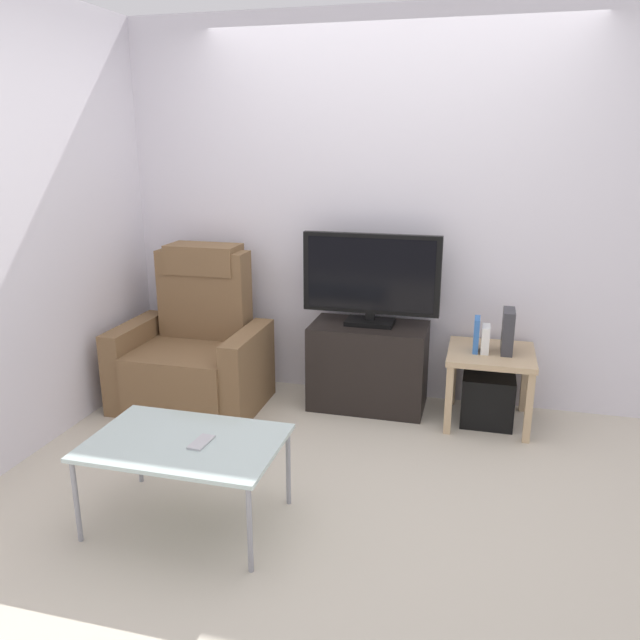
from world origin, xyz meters
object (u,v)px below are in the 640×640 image
Objects in this scene: television at (371,277)px; side_table at (490,363)px; tv_stand at (368,366)px; cell_phone at (201,442)px; coffee_table at (185,446)px; subwoofer_box at (488,398)px; recliner_armchair at (195,351)px; book_middle at (485,339)px; book_leftmost at (476,335)px; game_console at (508,331)px.

side_table is at bearing -5.34° from television.
tv_stand is at bearing -90.00° from television.
coffee_table is at bearing -179.85° from cell_phone.
coffee_table is (-1.39, -1.52, 0.24)m from subwoofer_box.
side_table is 2.00m from cell_phone.
recliner_armchair is 1.96m from book_middle.
side_table is 2.43× the size of book_leftmost.
book_middle is (1.94, 0.15, 0.20)m from recliner_armchair.
game_console is (0.89, -0.06, -0.28)m from television.
recliner_armchair reaches higher than cell_phone.
book_leftmost is at bearing 55.48° from cell_phone.
coffee_table is (-0.58, -1.59, -0.50)m from television.
tv_stand is 4.52× the size of book_middle.
tv_stand is 0.61m from television.
recliner_armchair is at bearing -168.42° from television.
television is 0.84m from book_middle.
recliner_armchair reaches higher than side_table.
coffee_table is (-1.29, -1.50, -0.19)m from book_leftmost.
television is 3.30× the size of game_console.
cell_phone reaches higher than coffee_table.
tv_stand is at bearing 173.81° from book_leftmost.
book_middle is 0.19× the size of coffee_table.
recliner_armchair reaches higher than subwoofer_box.
coffee_table is at bearing -132.40° from side_table.
game_console is at bearing 8.97° from book_leftmost.
recliner_armchair is 1.48m from coffee_table.
recliner_armchair reaches higher than tv_stand.
tv_stand is 0.81m from subwoofer_box.
recliner_armchair is at bearing -169.29° from tv_stand.
television reaches higher than subwoofer_box.
game_console is 1.85× the size of cell_phone.
subwoofer_box is 0.36× the size of coffee_table.
television is 0.94m from game_console.
recliner_armchair is 4.86× the size of book_leftmost.
book_middle reaches higher than coffee_table.
cell_phone is (-1.39, -1.53, -0.19)m from game_console.
book_leftmost is 1.93m from cell_phone.
coffee_table is (-1.39, -1.52, -0.00)m from side_table.
cell_phone reaches higher than subwoofer_box.
book_leftmost reaches higher than cell_phone.
tv_stand reaches higher than side_table.
coffee_table is at bearing -134.01° from game_console.
recliner_armchair is at bearing -175.53° from book_leftmost.
tv_stand is at bearing 177.03° from game_console.
book_middle is at bearing -167.26° from game_console.
book_leftmost reaches higher than subwoofer_box.
game_console is at bearing 12.74° from book_middle.
game_console is 2.14m from coffee_table.
television is 1.70× the size of side_table.
side_table is 0.17m from book_middle.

